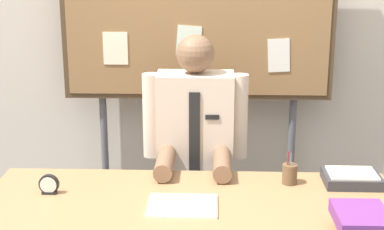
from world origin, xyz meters
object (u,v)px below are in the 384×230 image
at_px(bulletin_board, 197,14).
at_px(pen_holder, 290,174).
at_px(desk, 190,222).
at_px(open_notebook, 183,206).
at_px(person, 195,171).
at_px(desk_clock, 49,185).
at_px(book_stack, 363,224).
at_px(paper_tray, 352,178).

relative_size(bulletin_board, pen_holder, 12.37).
height_order(desk, open_notebook, open_notebook).
relative_size(open_notebook, pen_holder, 1.86).
xyz_separation_m(person, open_notebook, (-0.03, -0.65, 0.09)).
xyz_separation_m(bulletin_board, open_notebook, (-0.03, -1.03, -0.71)).
bearing_deg(desk, bulletin_board, 90.00).
distance_m(bulletin_board, pen_holder, 1.10).
relative_size(desk_clock, pen_holder, 0.57).
bearing_deg(bulletin_board, book_stack, -62.32).
distance_m(bulletin_board, paper_tray, 1.26).
distance_m(pen_holder, paper_tray, 0.29).
height_order(book_stack, desk_clock, book_stack).
xyz_separation_m(desk_clock, pen_holder, (1.10, 0.16, 0.01)).
xyz_separation_m(bulletin_board, paper_tray, (0.75, -0.74, -0.68)).
xyz_separation_m(person, desk_clock, (-0.64, -0.53, 0.13)).
height_order(bulletin_board, pen_holder, bulletin_board).
bearing_deg(book_stack, paper_tray, 81.53).
bearing_deg(person, desk_clock, -140.67).
height_order(person, desk_clock, person).
bearing_deg(pen_holder, paper_tray, 1.68).
height_order(book_stack, pen_holder, pen_holder).
bearing_deg(person, open_notebook, -92.87).
height_order(person, book_stack, person).
bearing_deg(book_stack, bulletin_board, 117.68).
distance_m(desk, open_notebook, 0.09).
xyz_separation_m(book_stack, open_notebook, (-0.70, 0.24, -0.05)).
relative_size(person, paper_tray, 5.29).
distance_m(person, desk_clock, 0.84).
bearing_deg(open_notebook, desk_clock, 168.84).
relative_size(desk, person, 1.35).
distance_m(person, open_notebook, 0.65).
relative_size(desk, paper_tray, 7.13).
bearing_deg(desk, desk_clock, 171.12).
height_order(bulletin_board, paper_tray, bulletin_board).
distance_m(open_notebook, desk_clock, 0.62).
relative_size(book_stack, open_notebook, 0.95).
bearing_deg(book_stack, open_notebook, 160.78).
bearing_deg(pen_holder, bulletin_board, 121.25).
bearing_deg(desk_clock, bulletin_board, 54.84).
bearing_deg(book_stack, desk_clock, 164.45).
xyz_separation_m(desk, desk_clock, (-0.64, 0.10, 0.12)).
bearing_deg(open_notebook, pen_holder, 29.68).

